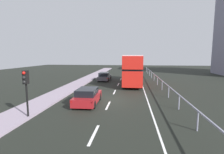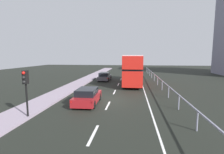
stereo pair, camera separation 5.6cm
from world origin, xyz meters
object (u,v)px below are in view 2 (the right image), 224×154
(traffic_signal_pole, at_px, (25,82))
(sedan_car_ahead, at_px, (105,77))
(double_decker_bus_red, at_px, (133,69))
(hatchback_car_near, at_px, (87,96))

(traffic_signal_pole, relative_size, sedan_car_ahead, 0.70)
(double_decker_bus_red, distance_m, hatchback_car_near, 12.09)
(double_decker_bus_red, height_order, sedan_car_ahead, double_decker_bus_red)
(hatchback_car_near, relative_size, traffic_signal_pole, 1.32)
(double_decker_bus_red, xyz_separation_m, traffic_signal_pole, (-7.06, -15.20, 0.18))
(double_decker_bus_red, height_order, traffic_signal_pole, double_decker_bus_red)
(sedan_car_ahead, bearing_deg, double_decker_bus_red, -31.22)
(double_decker_bus_red, distance_m, traffic_signal_pole, 16.77)
(hatchback_car_near, relative_size, sedan_car_ahead, 0.92)
(double_decker_bus_red, distance_m, sedan_car_ahead, 5.84)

